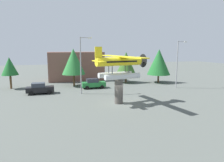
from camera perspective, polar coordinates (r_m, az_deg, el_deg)
ground_plane at (r=27.18m, az=1.88°, el=-6.17°), size 140.00×140.00×0.00m
display_pedestal at (r=26.79m, az=1.89°, el=-2.73°), size 1.10×1.10×3.33m
floatplane_monument at (r=26.37m, az=2.18°, el=4.41°), size 7.09×10.45×4.00m
car_near_black at (r=34.45m, az=-19.37°, el=-1.92°), size 4.20×2.02×1.76m
car_mid_green at (r=37.13m, az=-5.22°, el=-0.66°), size 4.20×2.02×1.76m
streetlight_primary at (r=32.43m, az=-8.37°, el=5.33°), size 1.84×0.28×8.86m
streetlight_secondary at (r=38.76m, az=17.83°, el=5.24°), size 1.84×0.28×8.39m
storefront_building at (r=47.31m, az=-10.02°, el=4.11°), size 12.09×5.67×6.30m
tree_west at (r=40.37m, az=-26.52°, el=3.65°), size 2.84×2.84×5.60m
tree_east at (r=39.53m, az=-10.64°, el=5.33°), size 4.34×4.34×7.08m
tree_center_back at (r=42.96m, az=3.90°, el=4.78°), size 4.38×4.38×6.37m
tree_far_east at (r=43.87m, az=12.84°, el=5.18°), size 4.75×4.75×6.96m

